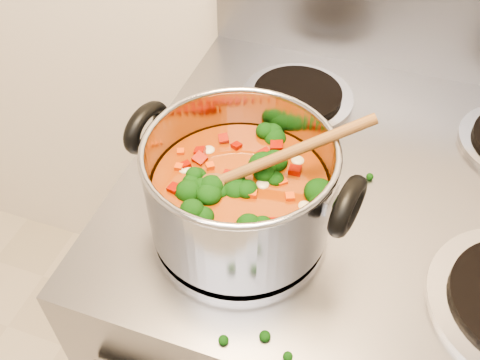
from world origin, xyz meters
name	(u,v)px	position (x,y,z in m)	size (l,w,h in m)	color
electric_range	(344,338)	(0.01, 1.16, 0.47)	(0.73, 0.66, 1.08)	gray
stockpot	(240,189)	(-0.16, 1.02, 0.99)	(0.29, 0.23, 0.14)	#9B9BA2
wooden_spoon	(245,171)	(-0.16, 1.02, 1.02)	(0.21, 0.13, 0.10)	brown
cooktop_crumbs	(307,219)	(-0.08, 1.06, 0.92)	(0.23, 0.32, 0.01)	black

